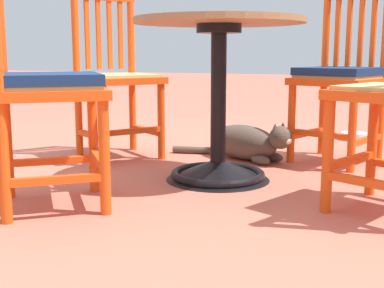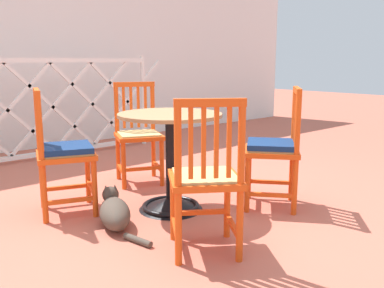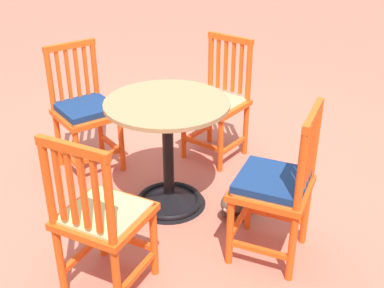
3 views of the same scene
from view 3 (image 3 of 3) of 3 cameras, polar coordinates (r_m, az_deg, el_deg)
name	(u,v)px [view 3 (image 3 of 3)]	position (r m, az deg, el deg)	size (l,w,h in m)	color
ground_plane	(178,185)	(3.49, -1.64, -4.77)	(24.00, 24.00, 0.00)	#BC604C
cafe_table	(169,166)	(3.16, -2.72, -2.57)	(0.76, 0.76, 0.73)	black
orange_chair_tucked_in	(276,187)	(2.68, 9.64, -4.87)	(0.51, 0.51, 0.91)	#E04C14
orange_chair_facing_out	(218,103)	(3.70, 2.98, 4.78)	(0.56, 0.56, 0.91)	#E04C14
orange_chair_at_corner	(85,111)	(3.60, -12.21, 3.70)	(0.56, 0.56, 0.91)	#E04C14
orange_chair_by_planter	(101,219)	(2.47, -10.42, -8.49)	(0.53, 0.53, 0.91)	#E04C14
tabby_cat	(243,194)	(3.24, 5.90, -5.79)	(0.36, 0.73, 0.23)	#4C4238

